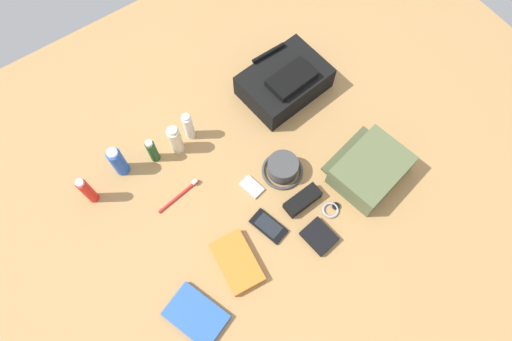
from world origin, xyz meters
The scene contains 17 objects.
ground_plane centered at (0.00, 0.00, -0.01)m, with size 2.64×2.02×0.02m, color #A97E4A.
backpack centered at (0.31, 0.24, 0.06)m, with size 0.35×0.27×0.14m.
toiletry_pouch centered at (0.34, -0.24, 0.05)m, with size 0.30×0.29×0.10m.
bucket_hat centered at (0.09, -0.05, 0.03)m, with size 0.16×0.16×0.07m.
sunscreen_spray centered at (-0.54, 0.26, 0.08)m, with size 0.04×0.04×0.16m.
deodorant_spray centered at (-0.40, 0.30, 0.07)m, with size 0.05×0.05×0.15m.
shampoo_bottle centered at (-0.27, 0.28, 0.06)m, with size 0.03×0.03×0.13m.
lotion_bottle centered at (-0.18, 0.26, 0.07)m, with size 0.05×0.05×0.15m.
toothpaste_tube centered at (-0.11, 0.28, 0.07)m, with size 0.04×0.04×0.15m.
paperback_novel centered at (-0.45, -0.30, 0.01)m, with size 0.19×0.22×0.02m.
travel_guidebook centered at (-0.24, -0.23, 0.01)m, with size 0.14×0.21×0.03m.
cell_phone centered at (-0.08, -0.19, 0.01)m, with size 0.10×0.14×0.01m.
media_player centered at (-0.04, -0.03, 0.01)m, with size 0.07×0.09×0.01m.
wristwatch centered at (0.14, -0.27, 0.01)m, with size 0.07×0.06×0.01m.
toothbrush centered at (-0.27, 0.09, 0.01)m, with size 0.18×0.04×0.02m.
wallet centered at (0.04, -0.32, 0.01)m, with size 0.09×0.11×0.02m, color black.
sunglasses_case centered at (0.08, -0.19, 0.02)m, with size 0.14×0.06×0.04m, color black.
Camera 1 is at (-0.37, -0.53, 1.54)m, focal length 31.31 mm.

